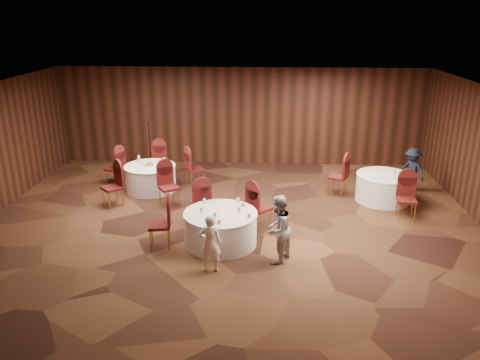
{
  "coord_description": "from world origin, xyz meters",
  "views": [
    {
      "loc": [
        0.72,
        -10.19,
        4.82
      ],
      "look_at": [
        0.2,
        0.2,
        1.1
      ],
      "focal_mm": 35.0,
      "sensor_mm": 36.0,
      "label": 1
    }
  ],
  "objects_px": {
    "mic_stand": "(151,159)",
    "woman_a": "(210,243)",
    "table_main": "(221,228)",
    "table_left": "(151,178)",
    "man_c": "(412,170)",
    "table_right": "(383,187)",
    "woman_b": "(278,229)"
  },
  "relations": [
    {
      "from": "table_main",
      "to": "man_c",
      "type": "relative_size",
      "value": 1.28
    },
    {
      "from": "table_main",
      "to": "table_left",
      "type": "bearing_deg",
      "value": 125.62
    },
    {
      "from": "table_right",
      "to": "table_main",
      "type": "bearing_deg",
      "value": -146.72
    },
    {
      "from": "mic_stand",
      "to": "man_c",
      "type": "distance_m",
      "value": 7.84
    },
    {
      "from": "table_left",
      "to": "man_c",
      "type": "xyz_separation_m",
      "value": [
        7.43,
        0.33,
        0.25
      ]
    },
    {
      "from": "table_main",
      "to": "woman_b",
      "type": "distance_m",
      "value": 1.45
    },
    {
      "from": "mic_stand",
      "to": "woman_a",
      "type": "relative_size",
      "value": 1.39
    },
    {
      "from": "table_left",
      "to": "mic_stand",
      "type": "xyz_separation_m",
      "value": [
        -0.32,
        1.45,
        0.12
      ]
    },
    {
      "from": "woman_b",
      "to": "table_left",
      "type": "bearing_deg",
      "value": -108.8
    },
    {
      "from": "table_right",
      "to": "mic_stand",
      "type": "height_order",
      "value": "mic_stand"
    },
    {
      "from": "table_right",
      "to": "mic_stand",
      "type": "xyz_separation_m",
      "value": [
        -6.8,
        1.92,
        0.12
      ]
    },
    {
      "from": "table_main",
      "to": "woman_b",
      "type": "height_order",
      "value": "woman_b"
    },
    {
      "from": "woman_a",
      "to": "man_c",
      "type": "bearing_deg",
      "value": -144.43
    },
    {
      "from": "woman_b",
      "to": "woman_a",
      "type": "bearing_deg",
      "value": -41.66
    },
    {
      "from": "table_main",
      "to": "woman_a",
      "type": "xyz_separation_m",
      "value": [
        -0.1,
        -1.17,
        0.23
      ]
    },
    {
      "from": "mic_stand",
      "to": "woman_b",
      "type": "xyz_separation_m",
      "value": [
        3.84,
        -5.38,
        0.23
      ]
    },
    {
      "from": "table_main",
      "to": "table_left",
      "type": "height_order",
      "value": "same"
    },
    {
      "from": "man_c",
      "to": "table_right",
      "type": "bearing_deg",
      "value": -89.29
    },
    {
      "from": "man_c",
      "to": "table_left",
      "type": "bearing_deg",
      "value": -126.59
    },
    {
      "from": "table_left",
      "to": "table_right",
      "type": "xyz_separation_m",
      "value": [
        6.47,
        -0.47,
        0.0
      ]
    },
    {
      "from": "table_left",
      "to": "table_right",
      "type": "relative_size",
      "value": 0.99
    },
    {
      "from": "woman_b",
      "to": "man_c",
      "type": "relative_size",
      "value": 1.14
    },
    {
      "from": "table_right",
      "to": "mic_stand",
      "type": "distance_m",
      "value": 7.06
    },
    {
      "from": "man_c",
      "to": "table_main",
      "type": "bearing_deg",
      "value": -94.53
    },
    {
      "from": "mic_stand",
      "to": "man_c",
      "type": "height_order",
      "value": "mic_stand"
    },
    {
      "from": "table_right",
      "to": "woman_a",
      "type": "height_order",
      "value": "woman_a"
    },
    {
      "from": "table_main",
      "to": "table_right",
      "type": "height_order",
      "value": "same"
    },
    {
      "from": "woman_b",
      "to": "man_c",
      "type": "height_order",
      "value": "woman_b"
    },
    {
      "from": "table_right",
      "to": "mic_stand",
      "type": "relative_size",
      "value": 0.88
    },
    {
      "from": "woman_a",
      "to": "man_c",
      "type": "height_order",
      "value": "man_c"
    },
    {
      "from": "woman_b",
      "to": "man_c",
      "type": "xyz_separation_m",
      "value": [
        3.91,
        4.25,
        -0.09
      ]
    },
    {
      "from": "mic_stand",
      "to": "woman_a",
      "type": "xyz_separation_m",
      "value": [
        2.53,
        -5.83,
        0.11
      ]
    }
  ]
}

